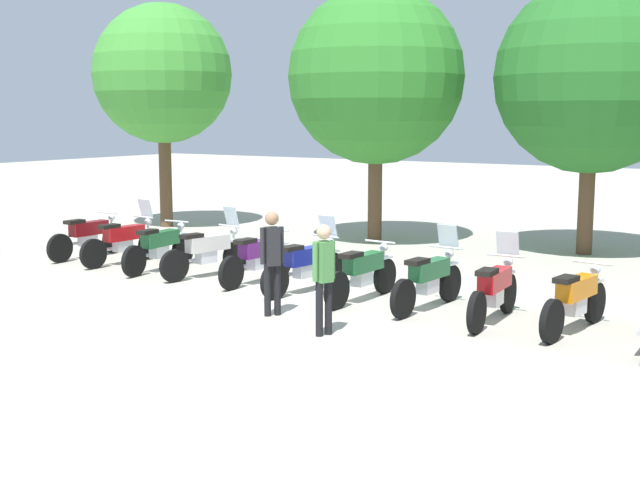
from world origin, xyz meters
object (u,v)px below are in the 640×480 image
(person_1, at_px, (272,255))
(tree_0, at_px, (163,74))
(person_0, at_px, (324,271))
(motorcycle_2, at_px, (160,247))
(motorcycle_6, at_px, (363,272))
(motorcycle_3, at_px, (208,251))
(tree_2, at_px, (592,77))
(motorcycle_5, at_px, (306,264))
(motorcycle_8, at_px, (494,289))
(tree_1, at_px, (376,76))
(motorcycle_0, at_px, (88,236))
(motorcycle_4, at_px, (258,257))
(motorcycle_1, at_px, (124,240))
(motorcycle_7, at_px, (429,279))
(motorcycle_9, at_px, (576,299))

(person_1, relative_size, tree_0, 0.27)
(person_0, distance_m, tree_0, 13.33)
(motorcycle_2, xyz_separation_m, motorcycle_6, (4.95, -0.19, 0.00))
(motorcycle_3, bearing_deg, tree_2, -27.60)
(motorcycle_6, height_order, tree_2, tree_2)
(motorcycle_5, bearing_deg, motorcycle_6, -84.98)
(motorcycle_8, height_order, tree_1, tree_1)
(motorcycle_6, bearing_deg, tree_1, 29.97)
(tree_2, bearing_deg, motorcycle_0, -144.69)
(motorcycle_3, relative_size, motorcycle_8, 0.99)
(motorcycle_0, height_order, motorcycle_4, same)
(person_1, bearing_deg, tree_1, -39.17)
(motorcycle_6, distance_m, tree_0, 11.72)
(motorcycle_4, xyz_separation_m, tree_2, (4.35, 6.81, 3.55))
(motorcycle_0, xyz_separation_m, motorcycle_3, (3.72, -0.25, 0.01))
(motorcycle_1, distance_m, motorcycle_4, 3.71)
(motorcycle_0, distance_m, motorcycle_8, 9.92)
(motorcycle_6, relative_size, person_0, 1.33)
(motorcycle_4, bearing_deg, motorcycle_2, 92.61)
(motorcycle_7, height_order, motorcycle_8, same)
(motorcycle_4, relative_size, motorcycle_8, 1.00)
(motorcycle_0, bearing_deg, motorcycle_7, -91.48)
(motorcycle_1, bearing_deg, person_0, -106.17)
(tree_1, bearing_deg, motorcycle_9, -42.22)
(motorcycle_2, height_order, motorcycle_6, same)
(motorcycle_9, height_order, person_0, person_0)
(motorcycle_1, height_order, motorcycle_9, motorcycle_1)
(motorcycle_0, xyz_separation_m, tree_2, (9.30, 6.59, 3.55))
(motorcycle_4, bearing_deg, motorcycle_0, 88.29)
(motorcycle_5, xyz_separation_m, motorcycle_7, (2.47, -0.02, 0.00))
(motorcycle_4, relative_size, motorcycle_9, 1.00)
(motorcycle_7, bearing_deg, person_1, 137.13)
(motorcycle_6, xyz_separation_m, motorcycle_8, (2.47, -0.20, 0.01))
(motorcycle_2, xyz_separation_m, tree_2, (6.82, 6.88, 3.55))
(motorcycle_3, relative_size, motorcycle_5, 0.99)
(person_0, distance_m, tree_1, 9.77)
(motorcycle_2, xyz_separation_m, tree_0, (-4.71, 5.22, 3.83))
(motorcycle_2, bearing_deg, motorcycle_9, -95.84)
(person_1, xyz_separation_m, tree_2, (2.55, 8.80, 3.07))
(motorcycle_7, bearing_deg, motorcycle_1, 91.82)
(motorcycle_0, distance_m, motorcycle_1, 1.25)
(motorcycle_3, bearing_deg, motorcycle_8, -82.44)
(motorcycle_6, height_order, tree_1, tree_1)
(tree_1, distance_m, tree_2, 5.12)
(motorcycle_2, xyz_separation_m, motorcycle_4, (2.48, 0.08, 0.00))
(motorcycle_0, distance_m, person_1, 7.12)
(motorcycle_2, relative_size, motorcycle_3, 1.01)
(tree_0, bearing_deg, motorcycle_8, -24.82)
(motorcycle_4, bearing_deg, person_1, -137.18)
(person_1, height_order, tree_2, tree_2)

